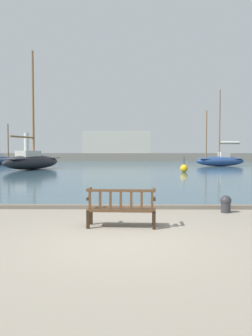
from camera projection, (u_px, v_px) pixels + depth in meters
name	position (u px, v px, depth m)	size (l,w,h in m)	color
ground_plane	(121.00, 242.00, 6.48)	(160.00, 160.00, 0.00)	gray
harbor_water	(128.00, 164.00, 50.43)	(100.00, 80.00, 0.08)	#385666
quay_edge_kerb	(124.00, 207.00, 10.32)	(40.00, 0.30, 0.12)	#675F54
park_bench	(121.00, 207.00, 7.72)	(1.62, 0.59, 0.92)	black
sailboat_nearest_port	(32.00, 160.00, 33.24)	(5.04, 8.90, 11.98)	black
sailboat_outer_port	(221.00, 160.00, 41.52)	(6.67, 2.97, 9.62)	navy
mooring_bollard	(226.00, 203.00, 9.62)	(0.32, 0.32, 0.51)	#2D2D33
channel_buoy	(184.00, 168.00, 28.47)	(0.68, 0.68, 1.38)	gold
far_breakwater	(123.00, 152.00, 67.96)	(53.17, 2.40, 6.30)	slate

